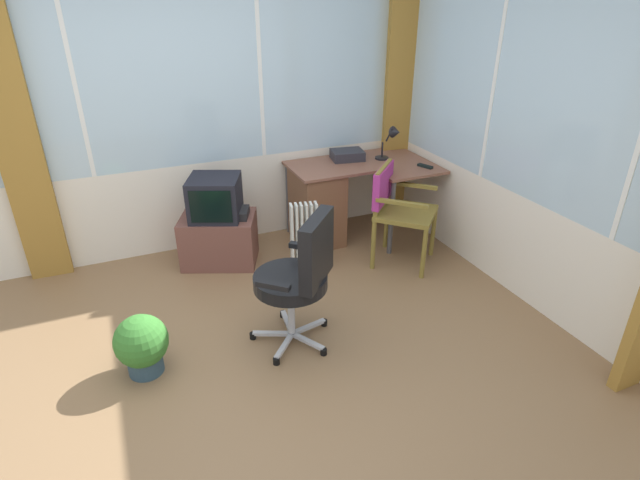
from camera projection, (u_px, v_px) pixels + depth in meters
ground at (250, 374)px, 3.32m from camera, size 5.48×4.82×0.06m
north_window_panel at (176, 105)px, 4.29m from camera, size 4.48×0.07×2.68m
east_window_panel at (555, 133)px, 3.49m from camera, size 0.07×3.82×2.68m
curtain_north_left at (13, 127)px, 3.81m from camera, size 0.32×0.08×2.58m
curtain_corner at (401, 94)px, 4.95m from camera, size 0.33×0.11×2.58m
desk at (323, 201)px, 4.83m from camera, size 1.31×0.88×0.74m
desk_lamp at (393, 138)px, 4.78m from camera, size 0.23×0.20×0.33m
tv_remote at (425, 166)px, 4.67m from camera, size 0.10×0.16×0.02m
paper_tray at (347, 155)px, 4.86m from camera, size 0.34×0.28×0.09m
wooden_armchair at (394, 201)px, 4.38m from camera, size 0.68×0.68×0.88m
office_chair at (301, 272)px, 3.32m from camera, size 0.59×0.61×0.98m
tv_on_stand at (218, 226)px, 4.44m from camera, size 0.76×0.65×0.80m
space_heater at (307, 237)px, 4.34m from camera, size 0.33×0.22×0.63m
potted_plant at (142, 344)px, 3.20m from camera, size 0.34×0.34×0.42m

